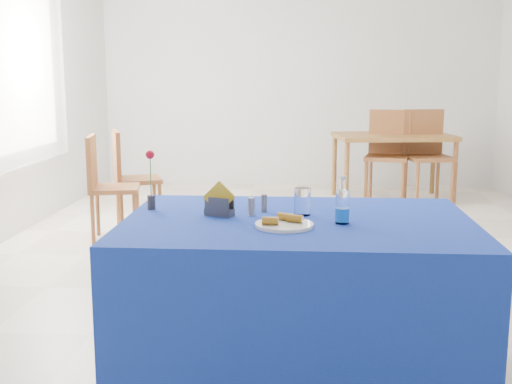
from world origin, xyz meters
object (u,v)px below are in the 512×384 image
water_bottle (342,208)px  chair_bg_left (388,149)px  chair_win_a (105,180)px  chair_win_b (128,172)px  blue_table (297,298)px  plate (284,225)px  oak_table (393,141)px  chair_bg_right (426,149)px

water_bottle → chair_bg_left: bearing=79.9°
chair_win_a → chair_win_b: (0.09, 0.46, 0.00)m
chair_bg_left → blue_table: bearing=-89.8°
plate → oak_table: size_ratio=0.19×
water_bottle → oak_table: 4.61m
blue_table → chair_win_a: 2.95m
blue_table → oak_table: (1.05, 4.45, 0.30)m
plate → water_bottle: (0.26, 0.08, 0.06)m
plate → chair_win_a: bearing=121.8°
blue_table → water_bottle: bearing=-21.0°
blue_table → chair_bg_left: (0.99, 4.36, 0.22)m
blue_table → chair_win_a: size_ratio=1.76×
plate → water_bottle: water_bottle is taller
chair_win_b → water_bottle: bearing=-170.4°
chair_bg_right → chair_win_b: size_ratio=1.14×
chair_win_a → chair_win_b: chair_win_b is taller
chair_win_a → chair_bg_right: bearing=-69.0°
water_bottle → chair_win_b: 3.47m
blue_table → chair_win_b: chair_win_b is taller
chair_bg_left → chair_win_a: chair_bg_left is taller
chair_win_b → chair_bg_left: bearing=-81.6°
chair_bg_left → chair_win_b: (-2.57, -1.47, -0.07)m
blue_table → water_bottle: water_bottle is taller
chair_bg_left → chair_win_a: (-2.66, -1.93, -0.07)m
chair_bg_left → chair_win_a: bearing=-131.0°
plate → blue_table: bearing=69.3°
chair_bg_left → chair_bg_right: chair_bg_right is taller
chair_bg_left → chair_bg_right: bearing=10.7°
chair_bg_left → chair_win_b: chair_bg_left is taller
chair_bg_left → chair_win_b: bearing=-137.2°
chair_win_a → chair_win_b: 0.47m
oak_table → chair_bg_right: (0.35, -0.11, -0.08)m
blue_table → oak_table: size_ratio=1.16×
plate → chair_bg_right: 4.74m
water_bottle → plate: bearing=-162.3°
blue_table → chair_win_a: chair_win_a is taller
oak_table → blue_table: bearing=-103.3°
plate → water_bottle: 0.28m
water_bottle → chair_win_a: (-1.86, 2.51, -0.31)m
chair_bg_right → chair_bg_left: bearing=166.6°
oak_table → chair_win_b: bearing=-149.4°
water_bottle → chair_bg_right: (1.21, 4.42, -0.23)m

